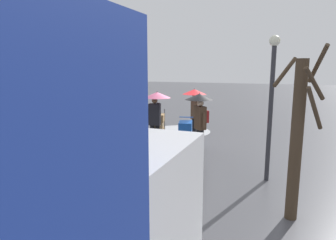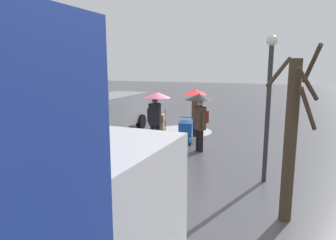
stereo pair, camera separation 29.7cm
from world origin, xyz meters
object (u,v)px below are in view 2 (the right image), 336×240
Objects in this scene: cargo_van_parked_right at (103,109)px; street_lamp at (269,94)px; pedestrian_black_side at (200,109)px; pedestrian_white_side at (195,101)px; hand_dolly_boxes at (159,125)px; shopping_cart_vendor at (186,129)px; pedestrian_pink_side at (156,106)px; bare_tree_near at (291,136)px; bare_tree_far at (37,157)px.

cargo_van_parked_right is 7.94m from street_lamp.
pedestrian_black_side is 1.00× the size of pedestrian_white_side.
street_lamp is (-4.46, 3.03, 1.71)m from hand_dolly_boxes.
pedestrian_black_side reaches higher than shopping_cart_vendor.
pedestrian_pink_side is 0.62× the size of bare_tree_near.
street_lamp reaches higher than shopping_cart_vendor.
pedestrian_white_side is at bearing -90.89° from shopping_cart_vendor.
bare_tree_near is at bearing 125.81° from pedestrian_black_side.
pedestrian_pink_side is 6.49m from bare_tree_near.
bare_tree_near is 0.90× the size of street_lamp.
pedestrian_black_side is at bearing 169.55° from cargo_van_parked_right.
street_lamp reaches higher than pedestrian_pink_side.
bare_tree_near is (-3.05, 4.22, 0.17)m from pedestrian_black_side.
bare_tree_near is (-3.86, 5.10, 1.17)m from shopping_cart_vendor.
shopping_cart_vendor is 0.47× the size of pedestrian_white_side.
bare_tree_far is 5.89m from street_lamp.
cargo_van_parked_right is at bearing -1.14° from hand_dolly_boxes.
street_lamp is at bearing 138.17° from pedestrian_black_side.
cargo_van_parked_right reaches higher than hand_dolly_boxes.
pedestrian_white_side is 9.66m from bare_tree_far.
bare_tree_near reaches higher than hand_dolly_boxes.
cargo_van_parked_right is 9.67m from bare_tree_far.
hand_dolly_boxes is 0.61× the size of pedestrian_pink_side.
pedestrian_black_side is (-4.75, 0.88, 0.39)m from cargo_van_parked_right.
pedestrian_pink_side is 0.56× the size of street_lamp.
pedestrian_black_side is at bearing 132.87° from shopping_cart_vendor.
hand_dolly_boxes is 1.18m from pedestrian_pink_side.
street_lamp is (-7.22, 3.09, 1.19)m from cargo_van_parked_right.
bare_tree_near is at bearing -132.92° from bare_tree_far.
shopping_cart_vendor is at bearing -179.97° from cargo_van_parked_right.
pedestrian_black_side is (-1.99, 0.82, 0.91)m from hand_dolly_boxes.
hand_dolly_boxes is at bearing -34.23° from street_lamp.
bare_tree_far is (-1.96, 8.35, 1.26)m from hand_dolly_boxes.
pedestrian_pink_side is (-2.97, 0.76, 0.41)m from cargo_van_parked_right.
street_lamp is at bearing -74.03° from bare_tree_near.
bare_tree_far is at bearing 102.93° from pedestrian_pink_side.
bare_tree_far is at bearing 103.23° from hand_dolly_boxes.
cargo_van_parked_right is 2.51× the size of pedestrian_white_side.
pedestrian_pink_side is (-0.21, 0.71, 0.92)m from hand_dolly_boxes.
pedestrian_pink_side is at bearing 38.38° from shopping_cart_vendor.
bare_tree_near is at bearing 134.94° from hand_dolly_boxes.
pedestrian_white_side is (-1.19, -1.28, 0.92)m from hand_dolly_boxes.
hand_dolly_boxes is at bearing -73.59° from pedestrian_pink_side.
cargo_van_parked_right is at bearing 17.24° from pedestrian_white_side.
hand_dolly_boxes is at bearing 178.86° from cargo_van_parked_right.
hand_dolly_boxes is 0.61× the size of pedestrian_white_side.
shopping_cart_vendor is at bearing -177.20° from hand_dolly_boxes.
pedestrian_white_side is 0.56× the size of street_lamp.
pedestrian_white_side is at bearing -69.26° from pedestrian_black_side.
cargo_van_parked_right is at bearing -10.45° from pedestrian_black_side.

